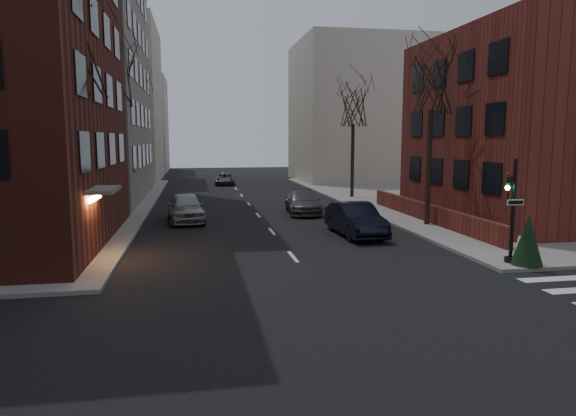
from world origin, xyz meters
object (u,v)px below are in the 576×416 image
object	(u,v)px
tree_left_c	(139,104)
car_lane_silver	(186,208)
tree_right_a	(432,80)
streetlamp_near	(119,150)
traffic_signal	(511,217)
streetlamp_far	(149,146)
tree_right_b	(353,105)
car_lane_gray	(303,202)
car_lane_far	(225,179)
sandwich_board	(525,248)
evergreen_shrub	(528,240)
tree_left_b	(114,75)
parked_sedan	(355,219)
tree_left_a	(70,49)

from	to	relation	value
tree_left_c	car_lane_silver	world-z (taller)	tree_left_c
tree_left_c	tree_right_a	world-z (taller)	same
tree_left_c	streetlamp_near	distance (m)	18.40
traffic_signal	streetlamp_far	size ratio (longest dim) A/B	0.64
traffic_signal	tree_left_c	bearing A→B (deg)	118.36
tree_right_b	car_lane_gray	size ratio (longest dim) A/B	1.80
car_lane_far	traffic_signal	bearing A→B (deg)	-73.02
streetlamp_far	sandwich_board	distance (m)	37.06
tree_left_c	car_lane_far	bearing A→B (deg)	39.63
evergreen_shrub	streetlamp_far	bearing A→B (deg)	116.30
tree_right_a	evergreen_shrub	size ratio (longest dim) A/B	5.08
car_lane_gray	tree_left_b	bearing A→B (deg)	176.61
tree_left_c	tree_right_b	xyz separation A→B (m)	(17.60, -8.00, -0.44)
tree_right_b	streetlamp_far	bearing A→B (deg)	149.53
car_lane_far	sandwich_board	size ratio (longest dim) A/B	4.70
tree_right_a	tree_right_b	distance (m)	14.01
streetlamp_far	tree_right_b	bearing A→B (deg)	-30.47
tree_left_b	evergreen_shrub	world-z (taller)	tree_left_b
tree_left_b	car_lane_silver	xyz separation A→B (m)	(4.25, -3.89, -8.06)
car_lane_gray	sandwich_board	distance (m)	16.09
tree_left_b	car_lane_gray	distance (m)	14.47
parked_sedan	car_lane_gray	xyz separation A→B (m)	(-0.98, 8.19, -0.10)
tree_right_b	streetlamp_far	distance (m)	20.01
car_lane_gray	evergreen_shrub	size ratio (longest dim) A/B	2.67
car_lane_gray	car_lane_far	distance (m)	22.67
tree_left_b	tree_left_c	world-z (taller)	tree_left_b
traffic_signal	car_lane_gray	bearing A→B (deg)	107.84
parked_sedan	car_lane_gray	bearing A→B (deg)	94.11
streetlamp_near	car_lane_far	xyz separation A→B (m)	(7.40, 24.63, -3.63)
tree_left_c	tree_left_b	bearing A→B (deg)	-90.00
car_lane_silver	sandwich_board	size ratio (longest dim) A/B	5.38
traffic_signal	car_lane_far	size ratio (longest dim) A/B	0.91
streetlamp_far	sandwich_board	xyz separation A→B (m)	(17.01, -32.73, -3.62)
traffic_signal	car_lane_silver	size ratio (longest dim) A/B	0.80
parked_sedan	evergreen_shrub	size ratio (longest dim) A/B	2.67
streetlamp_near	parked_sedan	world-z (taller)	streetlamp_near
evergreen_shrub	car_lane_silver	bearing A→B (deg)	133.48
evergreen_shrub	streetlamp_near	bearing A→B (deg)	140.80
car_lane_silver	tree_right_a	bearing A→B (deg)	-22.20
tree_left_a	parked_sedan	world-z (taller)	tree_left_a
car_lane_silver	evergreen_shrub	distance (m)	18.75
tree_left_c	parked_sedan	xyz separation A→B (m)	(12.80, -23.91, -7.19)
tree_right_b	tree_left_c	bearing A→B (deg)	155.56
tree_left_b	evergreen_shrub	size ratio (longest dim) A/B	5.65
car_lane_silver	car_lane_gray	bearing A→B (deg)	10.96
tree_right_b	streetlamp_near	world-z (taller)	tree_right_b
streetlamp_near	evergreen_shrub	size ratio (longest dim) A/B	3.28
tree_left_a	car_lane_far	size ratio (longest dim) A/B	2.34
car_lane_silver	car_lane_far	size ratio (longest dim) A/B	1.14
tree_left_a	evergreen_shrub	world-z (taller)	tree_left_a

